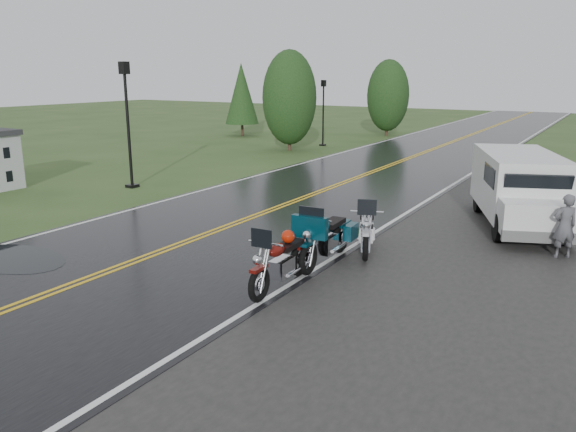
% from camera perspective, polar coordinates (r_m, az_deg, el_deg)
% --- Properties ---
extents(ground, '(120.00, 120.00, 0.00)m').
position_cam_1_polar(ground, '(13.47, -14.79, -4.41)').
color(ground, '#2D471E').
rests_on(ground, ground).
extents(road, '(8.00, 100.00, 0.04)m').
position_cam_1_polar(road, '(21.39, 4.60, 2.95)').
color(road, black).
rests_on(road, ground).
extents(motorcycle_red, '(0.98, 2.37, 1.37)m').
position_cam_1_polar(motorcycle_red, '(10.41, -2.98, -5.53)').
color(motorcycle_red, '#550D09').
rests_on(motorcycle_red, ground).
extents(motorcycle_teal, '(1.05, 2.53, 1.46)m').
position_cam_1_polar(motorcycle_teal, '(11.76, 2.07, -2.93)').
color(motorcycle_teal, '#052C39').
rests_on(motorcycle_teal, ground).
extents(motorcycle_silver, '(1.69, 2.51, 1.39)m').
position_cam_1_polar(motorcycle_silver, '(12.76, 7.93, -1.83)').
color(motorcycle_silver, '#A6A8AE').
rests_on(motorcycle_silver, ground).
extents(van_white, '(3.79, 5.68, 2.09)m').
position_cam_1_polar(van_white, '(15.13, 20.89, 1.26)').
color(van_white, silver).
rests_on(van_white, ground).
extents(person_at_van, '(0.66, 0.61, 1.51)m').
position_cam_1_polar(person_at_van, '(14.46, 26.28, -1.03)').
color(person_at_van, '#4E4E53').
rests_on(person_at_van, ground).
extents(lamp_post_near_left, '(0.40, 0.40, 4.68)m').
position_cam_1_polar(lamp_post_near_left, '(21.87, -15.94, 8.85)').
color(lamp_post_near_left, black).
rests_on(lamp_post_near_left, ground).
extents(lamp_post_far_left, '(0.33, 0.33, 3.88)m').
position_cam_1_polar(lamp_post_far_left, '(33.78, 3.60, 10.41)').
color(lamp_post_far_left, black).
rests_on(lamp_post_far_left, ground).
extents(tree_left_mid, '(3.00, 3.00, 4.69)m').
position_cam_1_polar(tree_left_mid, '(31.59, 0.16, 10.91)').
color(tree_left_mid, '#1E3D19').
rests_on(tree_left_mid, ground).
extents(tree_left_far, '(2.87, 2.87, 4.41)m').
position_cam_1_polar(tree_left_far, '(39.94, 10.09, 11.20)').
color(tree_left_far, '#1E3D19').
rests_on(tree_left_far, ground).
extents(pine_left_far, '(2.30, 2.30, 4.80)m').
position_cam_1_polar(pine_left_far, '(39.30, -4.72, 11.60)').
color(pine_left_far, '#1E3D19').
rests_on(pine_left_far, ground).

